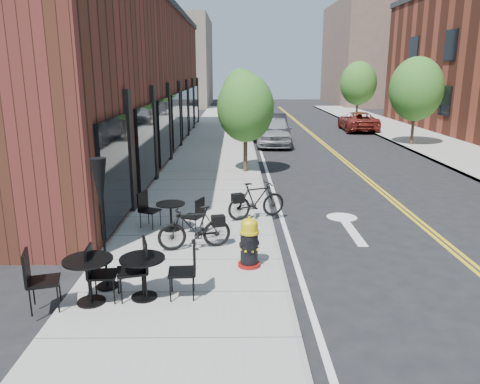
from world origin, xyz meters
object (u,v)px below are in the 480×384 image
object	(u,v)px
fire_hydrant	(249,243)
parked_car_c	(257,113)
parked_car_a	(275,131)
bistro_set_a	(143,272)
bicycle_left	(194,228)
parked_car_far	(358,121)
parked_car_b	(271,128)
bistro_set_b	(89,274)
bistro_set_c	(171,213)
patio_umbrella	(101,196)
bicycle_right	(256,200)

from	to	relation	value
fire_hydrant	parked_car_c	size ratio (longest dim) A/B	0.23
parked_car_a	bistro_set_a	bearing A→B (deg)	-97.25
bicycle_left	parked_car_a	size ratio (longest dim) A/B	0.35
bicycle_left	parked_car_far	size ratio (longest dim) A/B	0.35
fire_hydrant	parked_car_b	xyz separation A→B (m)	(1.75, 17.89, 0.20)
bistro_set_b	parked_car_c	distance (m)	31.52
fire_hydrant	bistro_set_a	world-z (taller)	fire_hydrant
fire_hydrant	bistro_set_c	distance (m)	2.94
bistro_set_b	parked_car_c	bearing A→B (deg)	65.73
bicycle_left	parked_car_far	xyz separation A→B (m)	(9.31, 22.23, 0.04)
bistro_set_c	parked_car_c	world-z (taller)	parked_car_c
fire_hydrant	parked_car_c	xyz separation A→B (m)	(1.52, 29.70, 0.06)
bistro_set_a	bistro_set_c	xyz separation A→B (m)	(0.00, 3.62, -0.04)
patio_umbrella	parked_car_far	bearing A→B (deg)	65.98
patio_umbrella	parked_car_far	distance (m)	26.45
patio_umbrella	parked_car_b	xyz separation A→B (m)	(4.39, 18.83, -1.03)
parked_car_b	parked_car_far	size ratio (longest dim) A/B	1.06
fire_hydrant	patio_umbrella	world-z (taller)	patio_umbrella
bistro_set_b	parked_car_far	bearing A→B (deg)	49.79
parked_car_a	fire_hydrant	bearing A→B (deg)	-91.94
fire_hydrant	parked_car_far	world-z (taller)	parked_car_far
parked_car_c	parked_car_far	world-z (taller)	parked_car_c
parked_car_b	parked_car_c	bearing A→B (deg)	91.75
bistro_set_c	patio_umbrella	bearing A→B (deg)	-79.28
bicycle_right	bistro_set_c	xyz separation A→B (m)	(-2.17, -0.95, -0.05)
bicycle_right	bicycle_left	bearing A→B (deg)	122.56
bistro_set_a	bistro_set_b	world-z (taller)	bistro_set_b
bistro_set_b	parked_car_b	size ratio (longest dim) A/B	0.40
bicycle_left	bistro_set_b	world-z (taller)	bistro_set_b
fire_hydrant	parked_car_a	size ratio (longest dim) A/B	0.23
parked_car_b	parked_car_c	distance (m)	11.81
bicycle_right	bistro_set_c	size ratio (longest dim) A/B	0.99
patio_umbrella	parked_car_a	bearing A→B (deg)	75.72
bistro_set_a	bistro_set_b	distance (m)	0.89
bistro_set_c	bistro_set_a	bearing A→B (deg)	-65.98
fire_hydrant	bistro_set_b	xyz separation A→B (m)	(-2.76, -1.53, 0.03)
bistro_set_a	patio_umbrella	xyz separation A→B (m)	(-0.76, 0.42, 1.24)
parked_car_c	patio_umbrella	bearing A→B (deg)	-99.34
bistro_set_a	bistro_set_c	distance (m)	3.62
bistro_set_b	parked_car_a	bearing A→B (deg)	59.33
parked_car_b	fire_hydrant	bearing A→B (deg)	-94.98
bicycle_right	bistro_set_a	xyz separation A→B (m)	(-2.17, -4.57, -0.01)
parked_car_c	bicycle_right	bearing A→B (deg)	-94.27
bicycle_left	patio_umbrella	distance (m)	2.70
parked_car_c	parked_car_far	bearing A→B (deg)	-46.17
fire_hydrant	patio_umbrella	xyz separation A→B (m)	(-2.64, -0.94, 1.23)
fire_hydrant	bistro_set_b	size ratio (longest dim) A/B	0.53
parked_car_a	parked_car_b	distance (m)	1.07
bistro_set_b	bistro_set_c	xyz separation A→B (m)	(0.88, 3.79, -0.07)
bistro_set_a	parked_car_far	xyz separation A→B (m)	(10.00, 24.56, 0.04)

